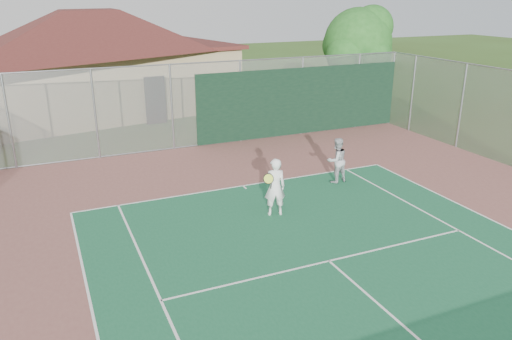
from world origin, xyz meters
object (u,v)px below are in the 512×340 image
Objects in this scene: tree at (359,44)px; player_white_front at (275,187)px; clubhouse at (93,51)px; player_grey_back at (337,161)px.

tree reaches higher than player_white_front.
clubhouse reaches higher than player_grey_back.
tree is at bearing -133.92° from player_grey_back.
clubhouse is at bearing -74.60° from player_grey_back.
clubhouse is 10.53× the size of player_grey_back.
player_grey_back is at bearing -127.95° from tree.
player_white_front is at bearing -134.19° from tree.
player_grey_back is (3.10, 1.59, -0.09)m from player_white_front.
player_white_front reaches higher than player_grey_back.
player_grey_back is at bearing -79.81° from clubhouse.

